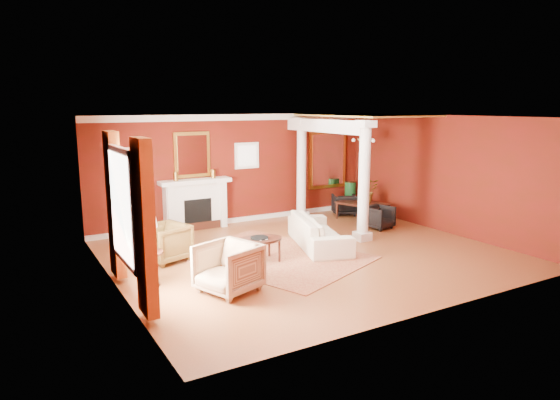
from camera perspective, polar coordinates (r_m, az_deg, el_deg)
ground at (r=10.77m, az=3.32°, el=-6.17°), size 8.00×8.00×0.00m
room_shell at (r=10.36m, az=3.44°, el=4.56°), size 8.04×7.04×2.92m
fireplace at (r=12.93m, az=-9.62°, el=-0.47°), size 1.85×0.42×1.29m
overmantel_mirror at (r=12.88m, az=-10.02°, el=5.12°), size 0.95×0.07×1.15m
flank_window_left at (r=12.46m, az=-16.74°, el=4.18°), size 0.70×0.07×0.70m
flank_window_right at (r=13.50m, az=-3.81°, el=5.09°), size 0.70×0.07×0.70m
left_window at (r=8.37m, az=-17.07°, el=-1.53°), size 0.21×2.55×2.60m
column_front at (r=11.68m, az=9.58°, el=2.22°), size 0.36×0.36×2.80m
column_back at (r=13.85m, az=2.47°, el=3.70°), size 0.36×0.36×2.80m
header_beam at (r=12.83m, az=5.17°, el=8.44°), size 0.30×3.20×0.32m
amber_ceiling at (r=13.40m, az=9.65°, el=9.51°), size 2.30×3.40×0.04m
dining_mirror at (r=14.87m, az=5.46°, el=4.63°), size 1.30×0.07×1.70m
chandelier at (r=13.50m, az=9.59°, el=6.87°), size 0.60×0.62×0.75m
crown_trim at (r=13.33m, az=-4.83°, el=9.40°), size 8.00×0.08×0.16m
base_trim at (r=13.68m, az=-4.65°, el=-2.24°), size 8.00×0.08×0.12m
rug at (r=10.55m, az=-0.83°, el=-6.47°), size 3.91×4.42×0.01m
sofa at (r=11.23m, az=4.50°, el=-3.06°), size 1.37×2.42×0.91m
armchair_leopard at (r=10.42m, az=-13.02°, el=-4.59°), size 0.99×1.03×0.85m
armchair_stripe at (r=8.56m, az=-5.94°, el=-7.47°), size 1.11×1.15×0.93m
coffee_table at (r=10.10m, az=-2.37°, el=-4.68°), size 0.97×0.97×0.49m
coffee_book at (r=9.98m, az=-2.63°, el=-3.86°), size 0.18×0.02×0.25m
side_table at (r=8.96m, az=-15.00°, el=-4.20°), size 0.53×0.53×1.34m
dining_table at (r=13.96m, az=9.50°, el=-0.70°), size 0.95×1.48×0.78m
dining_chair_near at (r=13.08m, az=11.23°, el=-1.83°), size 0.75×0.72×0.65m
dining_chair_far at (r=14.58m, az=7.35°, el=-0.39°), size 0.83×0.81×0.66m
green_urn at (r=15.00m, az=8.01°, el=0.00°), size 0.38×0.38×0.90m
potted_plant at (r=13.83m, az=9.94°, el=1.91°), size 0.78×0.82×0.52m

